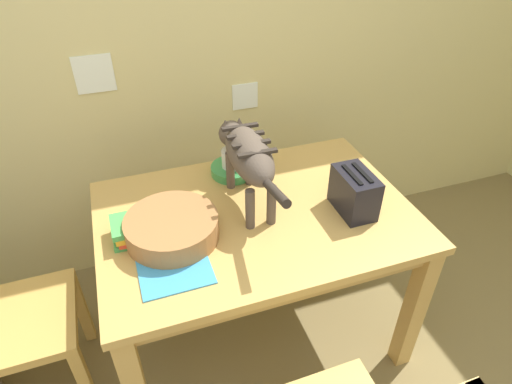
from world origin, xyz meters
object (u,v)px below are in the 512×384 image
(dining_table, at_px, (256,230))
(wicker_basket, at_px, (172,228))
(cat, at_px, (247,154))
(book_stack, at_px, (138,229))
(wooden_chair_far, at_px, (4,321))
(toaster, at_px, (354,192))
(saucer_bowl, at_px, (234,169))
(magazine, at_px, (175,271))
(coffee_mug, at_px, (234,158))

(dining_table, relative_size, wicker_basket, 3.62)
(cat, height_order, wicker_basket, cat)
(book_stack, xyz_separation_m, wooden_chair_far, (-0.54, 0.01, -0.32))
(wicker_basket, bearing_deg, toaster, -5.66)
(toaster, bearing_deg, saucer_bowl, 132.22)
(magazine, height_order, book_stack, book_stack)
(wicker_basket, bearing_deg, dining_table, 6.51)
(magazine, relative_size, wooden_chair_far, 0.26)
(book_stack, bearing_deg, wicker_basket, -21.23)
(cat, xyz_separation_m, wooden_chair_far, (-0.99, -0.07, -0.50))
(magazine, distance_m, wicker_basket, 0.18)
(book_stack, relative_size, toaster, 0.94)
(book_stack, bearing_deg, magazine, -66.82)
(book_stack, height_order, toaster, toaster)
(book_stack, height_order, wooden_chair_far, wooden_chair_far)
(saucer_bowl, bearing_deg, wooden_chair_far, -164.42)
(dining_table, relative_size, cat, 1.85)
(coffee_mug, xyz_separation_m, wicker_basket, (-0.34, -0.34, -0.03))
(cat, relative_size, book_stack, 3.56)
(coffee_mug, height_order, wooden_chair_far, wooden_chair_far)
(saucer_bowl, height_order, toaster, toaster)
(dining_table, xyz_separation_m, wicker_basket, (-0.34, -0.04, 0.14))
(book_stack, relative_size, wooden_chair_far, 0.20)
(coffee_mug, xyz_separation_m, toaster, (0.36, -0.40, 0.01))
(book_stack, bearing_deg, dining_table, -1.00)
(coffee_mug, bearing_deg, wooden_chair_far, -164.47)
(cat, height_order, coffee_mug, cat)
(dining_table, distance_m, coffee_mug, 0.34)
(book_stack, bearing_deg, toaster, -8.03)
(wooden_chair_far, bearing_deg, coffee_mug, 104.97)
(dining_table, height_order, toaster, toaster)
(magazine, bearing_deg, wicker_basket, 80.97)
(saucer_bowl, height_order, wooden_chair_far, wooden_chair_far)
(dining_table, bearing_deg, magazine, -149.76)
(cat, xyz_separation_m, toaster, (0.37, -0.19, -0.13))
(magazine, relative_size, wicker_basket, 0.71)
(coffee_mug, xyz_separation_m, magazine, (-0.36, -0.51, -0.08))
(cat, relative_size, toaster, 3.34)
(coffee_mug, height_order, magazine, coffee_mug)
(coffee_mug, relative_size, wooden_chair_far, 0.15)
(cat, distance_m, wooden_chair_far, 1.11)
(magazine, relative_size, book_stack, 1.29)
(dining_table, distance_m, wooden_chair_far, 1.02)
(book_stack, bearing_deg, cat, 9.95)
(magazine, relative_size, toaster, 1.21)
(wicker_basket, distance_m, toaster, 0.71)
(cat, height_order, toaster, cat)
(book_stack, bearing_deg, wooden_chair_far, 178.83)
(dining_table, distance_m, book_stack, 0.47)
(dining_table, bearing_deg, cat, 92.84)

